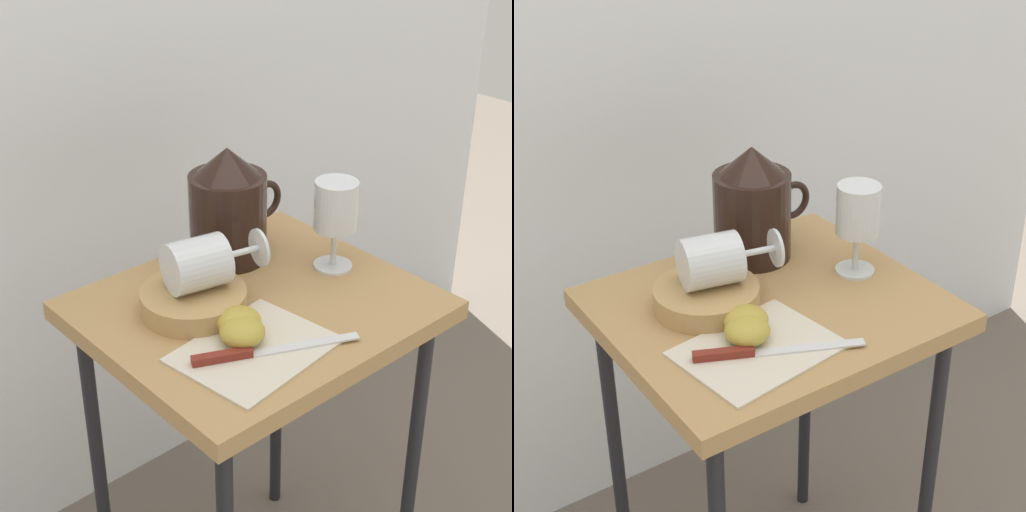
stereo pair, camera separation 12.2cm
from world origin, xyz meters
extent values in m
cube|color=#AD8451|center=(0.00, 0.00, 0.65)|extent=(0.49, 0.43, 0.03)
cylinder|color=black|center=(0.21, -0.17, 0.32)|extent=(0.02, 0.02, 0.64)
cylinder|color=black|center=(-0.21, 0.17, 0.32)|extent=(0.02, 0.02, 0.64)
cylinder|color=black|center=(0.21, 0.17, 0.32)|extent=(0.02, 0.02, 0.64)
cube|color=beige|center=(-0.09, -0.10, 0.67)|extent=(0.23, 0.19, 0.00)
cylinder|color=tan|center=(-0.09, 0.04, 0.69)|extent=(0.16, 0.16, 0.03)
cylinder|color=black|center=(0.06, 0.14, 0.74)|extent=(0.13, 0.13, 0.15)
cylinder|color=orange|center=(0.06, 0.14, 0.71)|extent=(0.12, 0.12, 0.08)
cone|color=black|center=(0.06, 0.14, 0.84)|extent=(0.11, 0.11, 0.05)
torus|color=black|center=(0.14, 0.14, 0.75)|extent=(0.07, 0.01, 0.07)
cylinder|color=silver|center=(0.17, 0.00, 0.67)|extent=(0.06, 0.06, 0.00)
cylinder|color=silver|center=(0.17, 0.00, 0.71)|extent=(0.01, 0.01, 0.07)
cylinder|color=silver|center=(0.17, 0.00, 0.78)|extent=(0.07, 0.07, 0.08)
cylinder|color=orange|center=(0.17, 0.00, 0.76)|extent=(0.06, 0.06, 0.04)
cylinder|color=silver|center=(-0.08, 0.05, 0.74)|extent=(0.10, 0.10, 0.08)
cylinder|color=silver|center=(0.00, 0.03, 0.74)|extent=(0.06, 0.02, 0.01)
cylinder|color=silver|center=(0.03, 0.02, 0.74)|extent=(0.02, 0.06, 0.06)
ellipsoid|color=#B29938|center=(-0.08, -0.05, 0.69)|extent=(0.06, 0.06, 0.04)
ellipsoid|color=#B29938|center=(-0.09, -0.07, 0.69)|extent=(0.06, 0.06, 0.04)
cube|color=silver|center=(-0.03, -0.14, 0.68)|extent=(0.15, 0.08, 0.00)
cube|color=maroon|center=(-0.14, -0.09, 0.68)|extent=(0.08, 0.05, 0.01)
camera|label=1|loc=(-0.70, -0.81, 1.33)|focal=57.81mm
camera|label=2|loc=(-0.61, -0.88, 1.33)|focal=57.81mm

